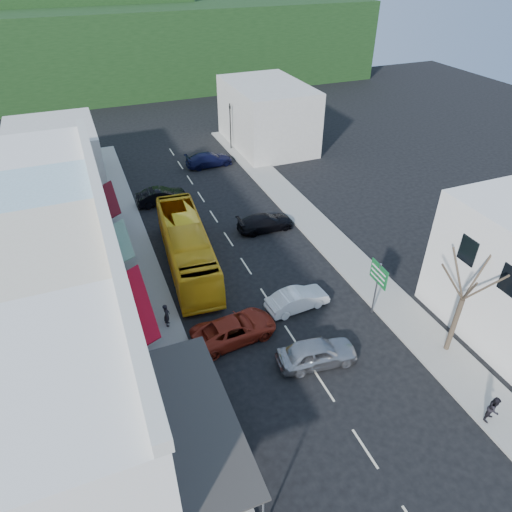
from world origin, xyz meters
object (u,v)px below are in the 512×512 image
Objects in this scene: car_red at (234,329)px; traffic_signal at (230,127)px; car_white at (297,299)px; bus at (187,248)px; street_tree at (463,299)px; car_silver at (317,354)px; pedestrian_left at (167,314)px; pedestrian_right at (494,408)px; direction_sign at (376,289)px.

car_red is 0.87× the size of traffic_signal.
car_white is 0.96× the size of car_red.
bus is 2.64× the size of car_white.
bus is 1.48× the size of street_tree.
bus is 2.20× the size of traffic_signal.
car_silver is at bearing -139.91° from car_red.
traffic_signal is (5.14, 27.84, 1.94)m from car_white.
pedestrian_right is at bearing -118.79° from pedestrian_left.
direction_sign is (12.64, -3.64, 0.95)m from pedestrian_left.
direction_sign is (4.34, -2.23, 1.25)m from car_white.
pedestrian_right is 0.32× the size of traffic_signal.
direction_sign is at bearing 76.40° from pedestrian_right.
car_white is 1.13× the size of direction_sign.
pedestrian_right is 0.44× the size of direction_sign.
pedestrian_left is 17.15m from street_tree.
pedestrian_left is 18.60m from pedestrian_right.
car_red is at bearing 52.57° from car_silver.
direction_sign is 0.50× the size of street_tree.
street_tree is (2.18, -4.48, 1.96)m from direction_sign.
bus is at bearing 130.37° from street_tree.
bus reaches higher than pedestrian_left.
car_silver is 0.83× the size of traffic_signal.
traffic_signal reaches higher than car_white.
bus is 2.98× the size of direction_sign.
car_silver is at bearing 162.41° from car_white.
pedestrian_right is at bearing -55.72° from bus.
street_tree is (11.92, -14.03, 2.36)m from bus.
direction_sign reaches higher than car_silver.
pedestrian_right is (5.19, -11.40, 0.30)m from car_white.
pedestrian_left is 0.22× the size of street_tree.
car_red is 2.71× the size of pedestrian_left.
bus is at bearing 100.58° from pedestrian_right.
direction_sign is at bearing -91.36° from pedestrian_left.
car_silver is 33.19m from traffic_signal.
street_tree is at bearing -121.97° from car_red.
car_red is 2.71× the size of pedestrian_right.
street_tree reaches higher than car_red.
car_silver is 4.82m from car_white.
car_silver is at bearing -65.42° from bus.
car_red is (0.64, -8.40, -0.85)m from bus.
bus is 21.52m from pedestrian_right.
direction_sign reaches higher than car_red.
direction_sign is at bearing -39.67° from bus.
bus is 6.60m from pedestrian_left.
pedestrian_left is at bearing -111.34° from bus.
car_silver is 9.47m from pedestrian_left.
pedestrian_left reaches higher than car_red.
car_red is at bearing 71.90° from traffic_signal.
street_tree is at bearing 55.29° from pedestrian_right.
traffic_signal is (10.54, 20.53, 1.09)m from bus.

